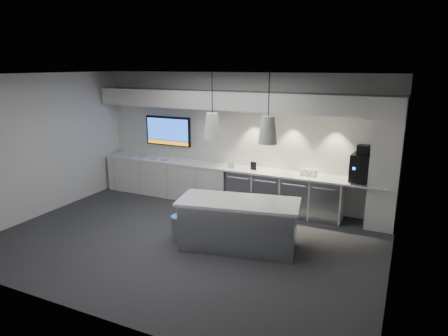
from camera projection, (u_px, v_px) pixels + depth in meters
The scene contains 28 objects.
floor at pixel (186, 240), 7.40m from camera, with size 7.00×7.00×0.00m, color #2F2F31.
ceiling at pixel (181, 75), 6.65m from camera, with size 7.00×7.00×0.00m, color black.
wall_back at pixel (239, 139), 9.22m from camera, with size 7.00×7.00×0.00m, color silver.
wall_front at pixel (78, 206), 4.84m from camera, with size 7.00×7.00×0.00m, color silver.
wall_left at pixel (41, 145), 8.46m from camera, with size 7.00×7.00×0.00m, color silver.
wall_right at pixel (399, 187), 5.59m from camera, with size 7.00×7.00×0.00m, color silver.
back_counter at pixel (233, 168), 9.09m from camera, with size 6.80×0.65×0.04m, color white.
left_base_cabinets at pixel (169, 178), 9.92m from camera, with size 3.30×0.63×0.86m, color silver.
fridge_unit_a at pixel (243, 188), 9.10m from camera, with size 0.60×0.61×0.85m, color #999CA1.
fridge_unit_b at pixel (269, 192), 8.84m from camera, with size 0.60×0.61×0.85m, color #999CA1.
fridge_unit_c at pixel (297, 196), 8.59m from camera, with size 0.60×0.61×0.85m, color #999CA1.
fridge_unit_d at pixel (327, 200), 8.33m from camera, with size 0.60×0.61×0.85m, color #999CA1.
backsplash at pixel (289, 141), 8.70m from camera, with size 4.60×0.03×1.30m, color silver.
soffit at pixel (234, 101), 8.73m from camera, with size 6.90×0.60×0.40m, color silver.
column at pixel (385, 164), 7.69m from camera, with size 0.55×0.55×2.60m, color silver.
wall_tv at pixel (168, 131), 9.94m from camera, with size 1.25×0.07×0.72m.
island at pixel (238, 224), 7.00m from camera, with size 2.22×1.28×0.89m.
bin at pixel (180, 228), 7.40m from camera, with size 0.33×0.33×0.46m, color #999CA1.
coffee_machine at pixel (362, 167), 7.89m from camera, with size 0.44×0.60×0.74m.
sign_black at pixel (253, 166), 8.82m from camera, with size 0.14×0.02×0.18m, color black.
sign_white at pixel (231, 165), 8.99m from camera, with size 0.18×0.02×0.14m, color white.
cup_cluster at pixel (309, 173), 8.35m from camera, with size 0.36×0.17×0.14m, color silver, non-canonical shape.
tray_a at pixel (131, 155), 10.20m from camera, with size 0.16×0.16×0.03m, color #969696.
tray_b at pixel (142, 156), 10.10m from camera, with size 0.16×0.16×0.03m, color #969696.
tray_c at pixel (154, 158), 9.87m from camera, with size 0.16×0.16×0.03m, color #969696.
tray_d at pixel (165, 160), 9.74m from camera, with size 0.16×0.16×0.03m, color #969696.
pendant_left at pixel (212, 126), 6.78m from camera, with size 0.31×0.31×1.14m.
pendant_right at pixel (268, 130), 6.37m from camera, with size 0.31×0.31×1.14m.
Camera 1 is at (3.54, -5.88, 3.16)m, focal length 32.00 mm.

